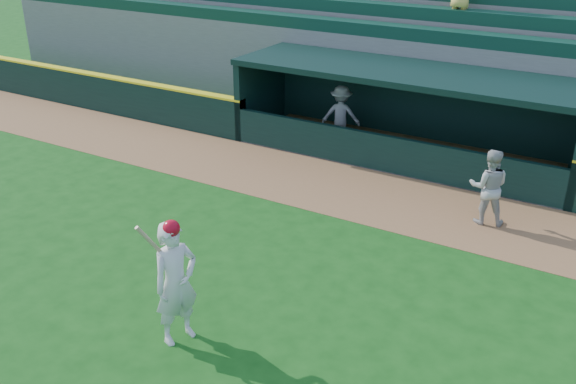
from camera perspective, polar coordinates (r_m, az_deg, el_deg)
name	(u,v)px	position (r m, az deg, el deg)	size (l,w,h in m)	color
ground	(244,286)	(12.02, -3.96, -8.38)	(120.00, 120.00, 0.00)	#144A12
warning_track	(357,192)	(15.78, 6.17, -0.03)	(40.00, 3.00, 0.01)	brown
field_wall_left	(61,86)	(24.12, -19.52, 8.89)	(15.50, 0.30, 1.20)	black
wall_stripe_left	(58,68)	(23.98, -19.73, 10.33)	(15.50, 0.32, 0.06)	yellow
dugout_player_front	(489,187)	(14.55, 17.41, 0.44)	(0.84, 0.65, 1.72)	#ABABA6
dugout_player_inside	(341,115)	(18.76, 4.73, 6.85)	(1.11, 0.64, 1.72)	#A7A7A1
dugout	(408,107)	(18.01, 10.62, 7.42)	(9.40, 2.80, 2.46)	slate
stands	(463,41)	(22.00, 15.28, 12.85)	(34.50, 6.25, 7.59)	slate
batter_at_plate	(176,282)	(10.29, -9.95, -7.87)	(0.71, 0.89, 2.17)	silver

